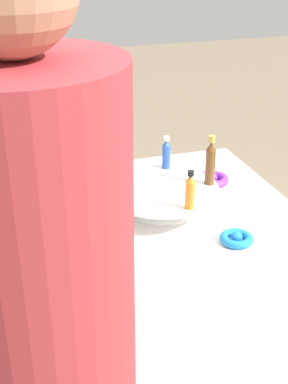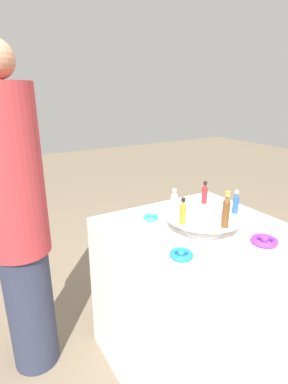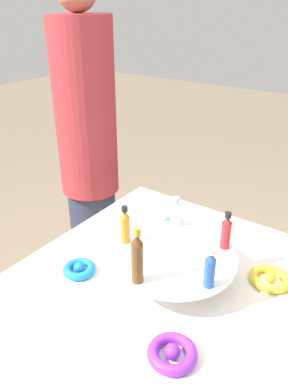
{
  "view_description": "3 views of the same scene",
  "coord_description": "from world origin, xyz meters",
  "px_view_note": "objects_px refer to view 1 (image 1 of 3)",
  "views": [
    {
      "loc": [
        0.48,
        1.33,
        1.54
      ],
      "look_at": [
        0.12,
        0.19,
        0.94
      ],
      "focal_mm": 50.0,
      "sensor_mm": 36.0,
      "label": 1
    },
    {
      "loc": [
        -0.92,
        0.86,
        1.36
      ],
      "look_at": [
        0.14,
        0.23,
        0.95
      ],
      "focal_mm": 28.0,
      "sensor_mm": 36.0,
      "label": 2
    },
    {
      "loc": [
        -0.71,
        -0.41,
        1.45
      ],
      "look_at": [
        0.1,
        0.17,
        0.93
      ],
      "focal_mm": 35.0,
      "sensor_mm": 36.0,
      "label": 3
    }
  ],
  "objects_px": {
    "display_stand": "(162,195)",
    "ribbon_bow_teal": "(99,244)",
    "bottle_blue": "(166,154)",
    "ribbon_bow_purple": "(212,179)",
    "bottle_brown": "(210,162)",
    "ribbon_bow_gold": "(100,183)",
    "bottle_clear": "(128,191)",
    "ribbon_bow_blue": "(237,238)",
    "bottle_red": "(118,164)",
    "bottle_orange": "(190,191)"
  },
  "relations": [
    {
      "from": "ribbon_bow_purple",
      "to": "bottle_clear",
      "type": "bearing_deg",
      "value": 30.54
    },
    {
      "from": "bottle_brown",
      "to": "ribbon_bow_blue",
      "type": "bearing_deg",
      "value": 87.83
    },
    {
      "from": "bottle_clear",
      "to": "ribbon_bow_teal",
      "type": "relative_size",
      "value": 1.21
    },
    {
      "from": "bottle_clear",
      "to": "bottle_red",
      "type": "relative_size",
      "value": 0.86
    },
    {
      "from": "bottle_clear",
      "to": "ribbon_bow_gold",
      "type": "relative_size",
      "value": 0.84
    },
    {
      "from": "bottle_orange",
      "to": "bottle_brown",
      "type": "xyz_separation_m",
      "value": [
        -0.11,
        -0.13,
        0.02
      ]
    },
    {
      "from": "display_stand",
      "to": "bottle_blue",
      "type": "xyz_separation_m",
      "value": [
        -0.06,
        -0.13,
        0.07
      ]
    },
    {
      "from": "bottle_blue",
      "to": "ribbon_bow_gold",
      "type": "xyz_separation_m",
      "value": [
        0.2,
        -0.09,
        -0.12
      ]
    },
    {
      "from": "ribbon_bow_teal",
      "to": "ribbon_bow_purple",
      "type": "distance_m",
      "value": 0.53
    },
    {
      "from": "bottle_brown",
      "to": "ribbon_bow_gold",
      "type": "xyz_separation_m",
      "value": [
        0.28,
        -0.24,
        -0.14
      ]
    },
    {
      "from": "ribbon_bow_gold",
      "to": "display_stand",
      "type": "bearing_deg",
      "value": 121.02
    },
    {
      "from": "display_stand",
      "to": "ribbon_bow_purple",
      "type": "distance_m",
      "value": 0.27
    },
    {
      "from": "bottle_red",
      "to": "ribbon_bow_gold",
      "type": "relative_size",
      "value": 0.98
    },
    {
      "from": "ribbon_bow_purple",
      "to": "ribbon_bow_gold",
      "type": "xyz_separation_m",
      "value": [
        0.36,
        -0.09,
        -0.0
      ]
    },
    {
      "from": "bottle_blue",
      "to": "ribbon_bow_blue",
      "type": "relative_size",
      "value": 1.16
    },
    {
      "from": "display_stand",
      "to": "bottle_blue",
      "type": "distance_m",
      "value": 0.16
    },
    {
      "from": "bottle_orange",
      "to": "bottle_blue",
      "type": "relative_size",
      "value": 1.06
    },
    {
      "from": "bottle_clear",
      "to": "ribbon_bow_purple",
      "type": "distance_m",
      "value": 0.42
    },
    {
      "from": "bottle_clear",
      "to": "bottle_brown",
      "type": "height_order",
      "value": "bottle_brown"
    },
    {
      "from": "bottle_blue",
      "to": "ribbon_bow_purple",
      "type": "distance_m",
      "value": 0.2
    },
    {
      "from": "display_stand",
      "to": "ribbon_bow_gold",
      "type": "distance_m",
      "value": 0.27
    },
    {
      "from": "bottle_blue",
      "to": "display_stand",
      "type": "bearing_deg",
      "value": 65.68
    },
    {
      "from": "bottle_clear",
      "to": "bottle_blue",
      "type": "height_order",
      "value": "bottle_blue"
    },
    {
      "from": "bottle_red",
      "to": "ribbon_bow_purple",
      "type": "height_order",
      "value": "bottle_red"
    },
    {
      "from": "ribbon_bow_purple",
      "to": "ribbon_bow_gold",
      "type": "distance_m",
      "value": 0.37
    },
    {
      "from": "display_stand",
      "to": "bottle_clear",
      "type": "xyz_separation_m",
      "value": [
        0.13,
        0.07,
        0.07
      ]
    },
    {
      "from": "bottle_blue",
      "to": "ribbon_bow_purple",
      "type": "xyz_separation_m",
      "value": [
        -0.17,
        -0.0,
        -0.11
      ]
    },
    {
      "from": "bottle_orange",
      "to": "bottle_brown",
      "type": "height_order",
      "value": "bottle_brown"
    },
    {
      "from": "bottle_red",
      "to": "ribbon_bow_purple",
      "type": "relative_size",
      "value": 1.0
    },
    {
      "from": "bottle_orange",
      "to": "ribbon_bow_purple",
      "type": "xyz_separation_m",
      "value": [
        -0.2,
        -0.28,
        -0.12
      ]
    },
    {
      "from": "display_stand",
      "to": "bottle_brown",
      "type": "xyz_separation_m",
      "value": [
        -0.14,
        0.02,
        0.1
      ]
    },
    {
      "from": "bottle_clear",
      "to": "bottle_blue",
      "type": "relative_size",
      "value": 0.89
    },
    {
      "from": "display_stand",
      "to": "ribbon_bow_teal",
      "type": "height_order",
      "value": "display_stand"
    },
    {
      "from": "bottle_red",
      "to": "ribbon_bow_teal",
      "type": "relative_size",
      "value": 1.4
    },
    {
      "from": "bottle_clear",
      "to": "ribbon_bow_gold",
      "type": "bearing_deg",
      "value": -88.05
    },
    {
      "from": "bottle_brown",
      "to": "ribbon_bow_gold",
      "type": "bearing_deg",
      "value": -40.86
    },
    {
      "from": "bottle_red",
      "to": "bottle_orange",
      "type": "bearing_deg",
      "value": 119.68
    },
    {
      "from": "bottle_orange",
      "to": "bottle_blue",
      "type": "height_order",
      "value": "bottle_orange"
    },
    {
      "from": "bottle_brown",
      "to": "ribbon_bow_teal",
      "type": "distance_m",
      "value": 0.41
    },
    {
      "from": "bottle_blue",
      "to": "bottle_orange",
      "type": "bearing_deg",
      "value": 83.68
    },
    {
      "from": "bottle_blue",
      "to": "ribbon_bow_teal",
      "type": "relative_size",
      "value": 1.36
    },
    {
      "from": "bottle_orange",
      "to": "ribbon_bow_teal",
      "type": "height_order",
      "value": "bottle_orange"
    },
    {
      "from": "display_stand",
      "to": "bottle_red",
      "type": "height_order",
      "value": "bottle_red"
    },
    {
      "from": "display_stand",
      "to": "bottle_red",
      "type": "distance_m",
      "value": 0.16
    },
    {
      "from": "bottle_clear",
      "to": "ribbon_bow_teal",
      "type": "bearing_deg",
      "value": 32.64
    },
    {
      "from": "bottle_blue",
      "to": "ribbon_bow_gold",
      "type": "distance_m",
      "value": 0.25
    },
    {
      "from": "ribbon_bow_gold",
      "to": "bottle_clear",
      "type": "bearing_deg",
      "value": 91.95
    },
    {
      "from": "ribbon_bow_teal",
      "to": "ribbon_bow_blue",
      "type": "xyz_separation_m",
      "value": [
        -0.36,
        0.09,
        0.0
      ]
    },
    {
      "from": "bottle_brown",
      "to": "ribbon_bow_purple",
      "type": "height_order",
      "value": "bottle_brown"
    },
    {
      "from": "ribbon_bow_purple",
      "to": "bottle_red",
      "type": "bearing_deg",
      "value": 6.58
    }
  ]
}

